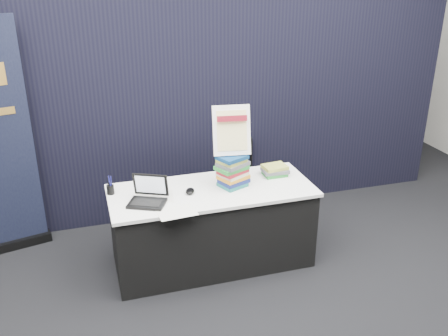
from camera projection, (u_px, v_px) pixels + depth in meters
floor at (230, 296)px, 4.20m from camera, size 8.00×8.00×0.00m
wall_back at (146, 25)px, 7.03m from camera, size 8.00×0.02×3.50m
drape_partition at (184, 108)px, 5.14m from camera, size 6.00×0.08×2.40m
display_table at (212, 226)px, 4.53m from camera, size 1.80×0.75×0.75m
laptop at (146, 197)px, 4.13m from camera, size 0.36×0.35×0.23m
mouse at (190, 191)px, 4.31m from camera, size 0.11×0.14×0.04m
brochure_left at (154, 198)px, 4.22m from camera, size 0.31×0.24×0.00m
brochure_mid at (177, 212)px, 3.99m from camera, size 0.32×0.24×0.00m
brochure_right at (154, 197)px, 4.23m from camera, size 0.36×0.28×0.00m
pen_cup at (110, 190)px, 4.28m from camera, size 0.08×0.08×0.08m
book_stack_tall at (232, 171)px, 4.40m from camera, size 0.29×0.27×0.29m
book_stack_short at (274, 170)px, 4.66m from camera, size 0.23×0.18×0.09m
info_sign at (232, 131)px, 4.28m from camera, size 0.34×0.18×0.44m
stacking_chair at (240, 175)px, 5.37m from camera, size 0.38×0.39×0.83m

